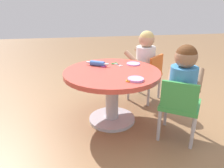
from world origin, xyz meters
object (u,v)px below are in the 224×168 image
Objects in this scene: child_chair_left at (180,105)px; seated_child_right at (145,55)px; craft_table at (112,84)px; craft_scissors at (116,64)px; rolling_pin at (97,63)px; child_chair_right at (147,75)px; seated_child_left at (184,77)px.

seated_child_right reaches higher than child_chair_left.
craft_table is 0.25m from craft_scissors.
craft_scissors is (0.57, 0.41, 0.20)m from child_chair_left.
rolling_pin is (0.55, 0.60, 0.22)m from child_chair_left.
child_chair_right is 0.66m from rolling_pin.
rolling_pin is at bearing 114.44° from seated_child_right.
seated_child_left reaches higher than child_chair_right.
seated_child_left is (-0.34, -0.51, 0.15)m from craft_table.
rolling_pin is at bearing 50.36° from seated_child_left.
craft_table is 4.14× the size of rolling_pin.
child_chair_left is 1.00× the size of child_chair_right.
seated_child_right is at bearing 43.57° from child_chair_right.
seated_child_right is at bearing 5.16° from seated_child_left.
seated_child_left is at bearing -174.84° from seated_child_right.
seated_child_left is 0.69m from craft_scissors.
seated_child_left is 0.81m from rolling_pin.
seated_child_left is at bearing -34.22° from child_chair_left.
craft_table is at bearing 159.84° from craft_scissors.
seated_child_right is 0.61m from rolling_pin.
child_chair_right is at bearing 1.43° from child_chair_left.
craft_scissors is at bearing 121.83° from seated_child_right.
craft_scissors is at bearing -82.94° from rolling_pin.
rolling_pin is at bearing 47.56° from child_chair_left.
child_chair_right is at bearing 3.24° from seated_child_left.
seated_child_right is at bearing -58.17° from craft_scissors.
seated_child_right reaches higher than rolling_pin.
seated_child_left is 1.00× the size of seated_child_right.
child_chair_left is 0.23m from seated_child_left.
seated_child_right is at bearing 3.35° from child_chair_left.
craft_table is 1.70× the size of seated_child_left.
rolling_pin is (0.17, 0.11, 0.15)m from craft_table.
seated_child_left is at bearing -176.76° from child_chair_right.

